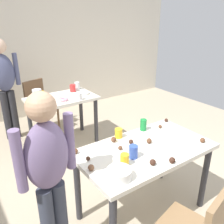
# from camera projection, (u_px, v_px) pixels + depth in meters

# --- Properties ---
(ground_plane) EXTENTS (6.40, 6.40, 0.00)m
(ground_plane) POSITION_uv_depth(u_px,v_px,m) (147.00, 207.00, 2.54)
(ground_plane) COLOR tan
(wall_back) EXTENTS (6.40, 0.10, 2.60)m
(wall_back) POSITION_uv_depth(u_px,v_px,m) (33.00, 47.00, 4.47)
(wall_back) COLOR beige
(wall_back) RESTS_ON ground_plane
(dining_table_near) EXTENTS (1.25, 0.70, 0.75)m
(dining_table_near) POSITION_uv_depth(u_px,v_px,m) (145.00, 158.00, 2.24)
(dining_table_near) COLOR silver
(dining_table_near) RESTS_ON ground_plane
(dining_table_far) EXTENTS (0.98, 0.60, 0.75)m
(dining_table_far) POSITION_uv_depth(u_px,v_px,m) (62.00, 106.00, 3.57)
(dining_table_far) COLOR silver
(dining_table_far) RESTS_ON ground_plane
(chair_far_table) EXTENTS (0.51, 0.51, 0.87)m
(chair_far_table) POSITION_uv_depth(u_px,v_px,m) (39.00, 103.00, 4.04)
(chair_far_table) COLOR brown
(chair_far_table) RESTS_ON ground_plane
(person_girl_near) EXTENTS (0.46, 0.24, 1.45)m
(person_girl_near) POSITION_uv_depth(u_px,v_px,m) (49.00, 171.00, 1.69)
(person_girl_near) COLOR #383D4C
(person_girl_near) RESTS_ON ground_plane
(person_adult_far) EXTENTS (0.46, 0.25, 1.57)m
(person_adult_far) POSITION_uv_depth(u_px,v_px,m) (5.00, 82.00, 3.60)
(person_adult_far) COLOR #28282D
(person_adult_far) RESTS_ON ground_plane
(mixing_bowl) EXTENTS (0.19, 0.19, 0.08)m
(mixing_bowl) POSITION_uv_depth(u_px,v_px,m) (119.00, 174.00, 1.78)
(mixing_bowl) COLOR white
(mixing_bowl) RESTS_ON dining_table_near
(soda_can) EXTENTS (0.07, 0.07, 0.12)m
(soda_can) POSITION_uv_depth(u_px,v_px,m) (143.00, 125.00, 2.51)
(soda_can) COLOR #198438
(soda_can) RESTS_ON dining_table_near
(fork_near) EXTENTS (0.17, 0.02, 0.01)m
(fork_near) POSITION_uv_depth(u_px,v_px,m) (183.00, 142.00, 2.29)
(fork_near) COLOR silver
(fork_near) RESTS_ON dining_table_near
(cup_near_0) EXTENTS (0.08, 0.08, 0.09)m
(cup_near_0) POSITION_uv_depth(u_px,v_px,m) (119.00, 133.00, 2.37)
(cup_near_0) COLOR yellow
(cup_near_0) RESTS_ON dining_table_near
(cup_near_1) EXTENTS (0.07, 0.07, 0.10)m
(cup_near_1) POSITION_uv_depth(u_px,v_px,m) (125.00, 160.00, 1.93)
(cup_near_1) COLOR yellow
(cup_near_1) RESTS_ON dining_table_near
(cup_near_2) EXTENTS (0.08, 0.08, 0.11)m
(cup_near_2) POSITION_uv_depth(u_px,v_px,m) (133.00, 152.00, 2.03)
(cup_near_2) COLOR #3351B2
(cup_near_2) RESTS_ON dining_table_near
(cake_ball_0) EXTENTS (0.05, 0.05, 0.05)m
(cake_ball_0) POSITION_uv_depth(u_px,v_px,m) (203.00, 140.00, 2.28)
(cake_ball_0) COLOR brown
(cake_ball_0) RESTS_ON dining_table_near
(cake_ball_1) EXTENTS (0.04, 0.04, 0.04)m
(cake_ball_1) POSITION_uv_depth(u_px,v_px,m) (160.00, 126.00, 2.57)
(cake_ball_1) COLOR brown
(cake_ball_1) RESTS_ON dining_table_near
(cake_ball_2) EXTENTS (0.05, 0.05, 0.05)m
(cake_ball_2) POSITION_uv_depth(u_px,v_px,m) (114.00, 139.00, 2.29)
(cake_ball_2) COLOR brown
(cake_ball_2) RESTS_ON dining_table_near
(cake_ball_3) EXTENTS (0.05, 0.05, 0.05)m
(cake_ball_3) POSITION_uv_depth(u_px,v_px,m) (91.00, 168.00, 1.88)
(cake_ball_3) COLOR brown
(cake_ball_3) RESTS_ON dining_table_near
(cake_ball_4) EXTENTS (0.04, 0.04, 0.04)m
(cake_ball_4) POSITION_uv_depth(u_px,v_px,m) (88.00, 158.00, 2.01)
(cake_ball_4) COLOR #3D2319
(cake_ball_4) RESTS_ON dining_table_near
(cake_ball_5) EXTENTS (0.05, 0.05, 0.05)m
(cake_ball_5) POSITION_uv_depth(u_px,v_px,m) (172.00, 160.00, 1.97)
(cake_ball_5) COLOR #3D2319
(cake_ball_5) RESTS_ON dining_table_near
(cake_ball_6) EXTENTS (0.05, 0.05, 0.05)m
(cake_ball_6) POSITION_uv_depth(u_px,v_px,m) (149.00, 141.00, 2.27)
(cake_ball_6) COLOR brown
(cake_ball_6) RESTS_ON dining_table_near
(cake_ball_7) EXTENTS (0.04, 0.04, 0.04)m
(cake_ball_7) POSITION_uv_depth(u_px,v_px,m) (131.00, 142.00, 2.26)
(cake_ball_7) COLOR #3D2319
(cake_ball_7) RESTS_ON dining_table_near
(cake_ball_8) EXTENTS (0.05, 0.05, 0.05)m
(cake_ball_8) POSITION_uv_depth(u_px,v_px,m) (153.00, 162.00, 1.94)
(cake_ball_8) COLOR #3D2319
(cake_ball_8) RESTS_ON dining_table_near
(cake_ball_9) EXTENTS (0.04, 0.04, 0.04)m
(cake_ball_9) POSITION_uv_depth(u_px,v_px,m) (120.00, 148.00, 2.16)
(cake_ball_9) COLOR brown
(cake_ball_9) RESTS_ON dining_table_near
(cake_ball_10) EXTENTS (0.05, 0.05, 0.05)m
(cake_ball_10) POSITION_uv_depth(u_px,v_px,m) (75.00, 151.00, 2.10)
(cake_ball_10) COLOR brown
(cake_ball_10) RESTS_ON dining_table_near
(cake_ball_11) EXTENTS (0.04, 0.04, 0.04)m
(cake_ball_11) POSITION_uv_depth(u_px,v_px,m) (166.00, 120.00, 2.72)
(cake_ball_11) COLOR #3D2319
(cake_ball_11) RESTS_ON dining_table_near
(pitcher_far) EXTENTS (0.12, 0.12, 0.25)m
(pitcher_far) POSITION_uv_depth(u_px,v_px,m) (38.00, 99.00, 3.06)
(pitcher_far) COLOR white
(pitcher_far) RESTS_ON dining_table_far
(cup_far_0) EXTENTS (0.07, 0.07, 0.10)m
(cup_far_0) POSITION_uv_depth(u_px,v_px,m) (42.00, 95.00, 3.46)
(cup_far_0) COLOR yellow
(cup_far_0) RESTS_ON dining_table_far
(cup_far_1) EXTENTS (0.07, 0.07, 0.10)m
(cup_far_1) POSITION_uv_depth(u_px,v_px,m) (79.00, 96.00, 3.40)
(cup_far_1) COLOR white
(cup_far_1) RESTS_ON dining_table_far
(cup_far_2) EXTENTS (0.08, 0.08, 0.12)m
(cup_far_2) POSITION_uv_depth(u_px,v_px,m) (77.00, 86.00, 3.87)
(cup_far_2) COLOR white
(cup_far_2) RESTS_ON dining_table_far
(cup_far_3) EXTENTS (0.09, 0.09, 0.11)m
(cup_far_3) POSITION_uv_depth(u_px,v_px,m) (73.00, 88.00, 3.76)
(cup_far_3) COLOR red
(cup_far_3) RESTS_ON dining_table_far
(donut_far_0) EXTENTS (0.12, 0.12, 0.03)m
(donut_far_0) POSITION_uv_depth(u_px,v_px,m) (64.00, 99.00, 3.38)
(donut_far_0) COLOR pink
(donut_far_0) RESTS_ON dining_table_far
(donut_far_1) EXTENTS (0.11, 0.11, 0.03)m
(donut_far_1) POSITION_uv_depth(u_px,v_px,m) (58.00, 97.00, 3.46)
(donut_far_1) COLOR white
(donut_far_1) RESTS_ON dining_table_far
(donut_far_2) EXTENTS (0.13, 0.13, 0.04)m
(donut_far_2) POSITION_uv_depth(u_px,v_px,m) (85.00, 93.00, 3.65)
(donut_far_2) COLOR white
(donut_far_2) RESTS_ON dining_table_far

